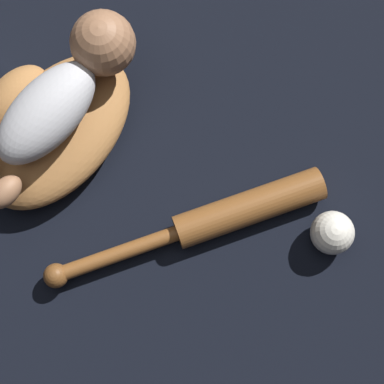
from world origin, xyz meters
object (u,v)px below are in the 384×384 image
Objects in this scene: baseball_glove at (51,125)px; baseball at (332,233)px; baby_figure at (65,91)px; baseball_bat at (219,218)px.

baseball_glove reaches higher than baseball.
baseball_glove is 0.54m from baseball.
baseball_bat is (0.11, -0.31, -0.11)m from baby_figure.
baseball_glove is at bearing 118.30° from baseball_bat.
baby_figure reaches higher than baseball_bat.
baby_figure is at bearing 110.51° from baseball_bat.
baseball is (0.15, -0.13, 0.01)m from baseball_bat.
baseball_bat is at bearing -61.70° from baseball_glove.
baseball is (0.32, -0.44, -0.01)m from baseball_glove.
baseball_glove reaches higher than baseball_bat.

